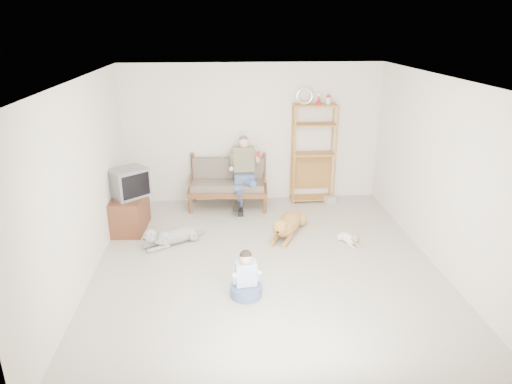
{
  "coord_description": "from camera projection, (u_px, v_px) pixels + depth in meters",
  "views": [
    {
      "loc": [
        -0.63,
        -5.96,
        3.39
      ],
      "look_at": [
        -0.07,
        1.0,
        0.79
      ],
      "focal_mm": 32.0,
      "sensor_mm": 36.0,
      "label": 1
    }
  ],
  "objects": [
    {
      "name": "child",
      "position": [
        246.0,
        279.0,
        5.95
      ],
      "size": [
        0.42,
        0.42,
        0.66
      ],
      "rotation": [
        0.0,
        0.0,
        0.12
      ],
      "color": "#55699C",
      "rests_on": "ground"
    },
    {
      "name": "wall_left",
      "position": [
        83.0,
        184.0,
        6.14
      ],
      "size": [
        0.0,
        5.5,
        5.5
      ],
      "primitive_type": "plane",
      "rotation": [
        1.57,
        0.0,
        1.57
      ],
      "color": "silver",
      "rests_on": "ground"
    },
    {
      "name": "wall_right",
      "position": [
        441.0,
        174.0,
        6.51
      ],
      "size": [
        0.0,
        5.5,
        5.5
      ],
      "primitive_type": "plane",
      "rotation": [
        1.57,
        0.0,
        -1.57
      ],
      "color": "silver",
      "rests_on": "ground"
    },
    {
      "name": "book_stack",
      "position": [
        330.0,
        200.0,
        9.09
      ],
      "size": [
        0.24,
        0.2,
        0.13
      ],
      "primitive_type": "cube",
      "rotation": [
        0.0,
        0.0,
        0.29
      ],
      "color": "beige",
      "rests_on": "ground"
    },
    {
      "name": "golden_retriever",
      "position": [
        287.0,
        225.0,
        7.72
      ],
      "size": [
        0.73,
        1.32,
        0.43
      ],
      "rotation": [
        0.0,
        0.0,
        -0.44
      ],
      "color": "#A66B39",
      "rests_on": "ground"
    },
    {
      "name": "man",
      "position": [
        243.0,
        178.0,
        8.6
      ],
      "size": [
        0.53,
        0.76,
        1.23
      ],
      "color": "#55699C",
      "rests_on": "loveseat"
    },
    {
      "name": "wall_outlet",
      "position": [
        191.0,
        186.0,
        9.15
      ],
      "size": [
        0.12,
        0.02,
        0.08
      ],
      "primitive_type": "cube",
      "color": "white",
      "rests_on": "ground"
    },
    {
      "name": "terrier",
      "position": [
        350.0,
        239.0,
        7.41
      ],
      "size": [
        0.3,
        0.53,
        0.21
      ],
      "rotation": [
        0.0,
        0.0,
        0.4
      ],
      "color": "white",
      "rests_on": "ground"
    },
    {
      "name": "wall_back",
      "position": [
        253.0,
        134.0,
        8.89
      ],
      "size": [
        5.0,
        0.0,
        5.0
      ],
      "primitive_type": "plane",
      "rotation": [
        1.57,
        0.0,
        0.0
      ],
      "color": "silver",
      "rests_on": "ground"
    },
    {
      "name": "loveseat",
      "position": [
        228.0,
        182.0,
        8.82
      ],
      "size": [
        1.55,
        0.81,
        0.95
      ],
      "rotation": [
        0.0,
        0.0,
        -0.08
      ],
      "color": "brown",
      "rests_on": "ground"
    },
    {
      "name": "etagere",
      "position": [
        313.0,
        153.0,
        8.92
      ],
      "size": [
        0.86,
        0.38,
        2.26
      ],
      "color": "#BC853B",
      "rests_on": "ground"
    },
    {
      "name": "floor",
      "position": [
        266.0,
        265.0,
        6.8
      ],
      "size": [
        5.5,
        5.5,
        0.0
      ],
      "primitive_type": "plane",
      "color": "beige",
      "rests_on": "ground"
    },
    {
      "name": "tv_stand",
      "position": [
        130.0,
        213.0,
        7.88
      ],
      "size": [
        0.56,
        0.93,
        0.6
      ],
      "rotation": [
        0.0,
        0.0,
        -0.06
      ],
      "color": "brown",
      "rests_on": "ground"
    },
    {
      "name": "ceiling",
      "position": [
        268.0,
        79.0,
        5.85
      ],
      "size": [
        5.5,
        5.5,
        0.0
      ],
      "primitive_type": "plane",
      "rotation": [
        3.14,
        0.0,
        0.0
      ],
      "color": "white",
      "rests_on": "ground"
    },
    {
      "name": "crt_tv",
      "position": [
        129.0,
        183.0,
        7.71
      ],
      "size": [
        0.75,
        0.74,
        0.49
      ],
      "rotation": [
        0.0,
        0.0,
        -0.87
      ],
      "color": "slate",
      "rests_on": "tv_stand"
    },
    {
      "name": "wall_front",
      "position": [
        301.0,
        286.0,
        3.76
      ],
      "size": [
        5.0,
        0.0,
        5.0
      ],
      "primitive_type": "plane",
      "rotation": [
        -1.57,
        0.0,
        0.0
      ],
      "color": "silver",
      "rests_on": "ground"
    },
    {
      "name": "shaggy_dog",
      "position": [
        171.0,
        236.0,
        7.38
      ],
      "size": [
        1.03,
        0.71,
        0.35
      ],
      "rotation": [
        0.0,
        0.0,
        -1.03
      ],
      "color": "white",
      "rests_on": "ground"
    }
  ]
}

